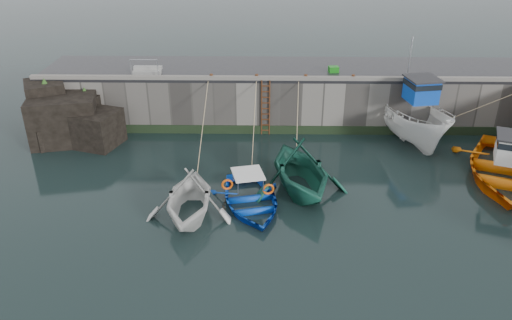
{
  "coord_description": "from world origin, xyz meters",
  "views": [
    {
      "loc": [
        -2.11,
        -16.3,
        11.57
      ],
      "look_at": [
        -2.44,
        4.23,
        1.2
      ],
      "focal_mm": 35.0,
      "sensor_mm": 36.0,
      "label": 1
    }
  ],
  "objects_px": {
    "boat_near_blue": "(250,204)",
    "bollard_b": "(257,77)",
    "bollard_e": "(412,77)",
    "bollard_a": "(211,76)",
    "boat_near_white": "(190,215)",
    "bollard_d": "(353,77)",
    "bollard_c": "(306,77)",
    "fish_crate": "(334,69)",
    "boat_near_blacktrim": "(299,190)",
    "ladder": "(265,108)",
    "boat_far_white": "(412,119)",
    "boat_far_orange": "(506,169)"
  },
  "relations": [
    {
      "from": "bollard_a",
      "to": "bollard_d",
      "type": "relative_size",
      "value": 1.0
    },
    {
      "from": "boat_near_blue",
      "to": "fish_crate",
      "type": "height_order",
      "value": "fish_crate"
    },
    {
      "from": "fish_crate",
      "to": "boat_far_white",
      "type": "bearing_deg",
      "value": -35.99
    },
    {
      "from": "boat_near_blue",
      "to": "bollard_b",
      "type": "bearing_deg",
      "value": 75.64
    },
    {
      "from": "boat_near_blacktrim",
      "to": "ladder",
      "type": "bearing_deg",
      "value": 88.85
    },
    {
      "from": "ladder",
      "to": "fish_crate",
      "type": "distance_m",
      "value": 4.62
    },
    {
      "from": "bollard_a",
      "to": "bollard_c",
      "type": "height_order",
      "value": "same"
    },
    {
      "from": "bollard_b",
      "to": "bollard_e",
      "type": "height_order",
      "value": "same"
    },
    {
      "from": "boat_near_blue",
      "to": "boat_near_blacktrim",
      "type": "xyz_separation_m",
      "value": [
        2.2,
        1.27,
        0.0
      ]
    },
    {
      "from": "fish_crate",
      "to": "bollard_e",
      "type": "xyz_separation_m",
      "value": [
        4.1,
        -1.43,
        -0.02
      ]
    },
    {
      "from": "bollard_a",
      "to": "bollard_e",
      "type": "height_order",
      "value": "same"
    },
    {
      "from": "boat_far_orange",
      "to": "bollard_c",
      "type": "relative_size",
      "value": 31.27
    },
    {
      "from": "boat_far_orange",
      "to": "bollard_c",
      "type": "xyz_separation_m",
      "value": [
        -9.29,
        5.34,
        2.81
      ]
    },
    {
      "from": "boat_far_white",
      "to": "fish_crate",
      "type": "bearing_deg",
      "value": 142.14
    },
    {
      "from": "bollard_a",
      "to": "bollard_b",
      "type": "distance_m",
      "value": 2.5
    },
    {
      "from": "bollard_a",
      "to": "bollard_e",
      "type": "bearing_deg",
      "value": 0.0
    },
    {
      "from": "boat_near_white",
      "to": "bollard_d",
      "type": "bearing_deg",
      "value": 47.83
    },
    {
      "from": "bollard_a",
      "to": "bollard_c",
      "type": "xyz_separation_m",
      "value": [
        5.2,
        0.0,
        0.0
      ]
    },
    {
      "from": "fish_crate",
      "to": "ladder",
      "type": "bearing_deg",
      "value": -163.87
    },
    {
      "from": "boat_near_blacktrim",
      "to": "bollard_d",
      "type": "xyz_separation_m",
      "value": [
        3.25,
        6.69,
        3.3
      ]
    },
    {
      "from": "boat_far_white",
      "to": "bollard_c",
      "type": "xyz_separation_m",
      "value": [
        -5.9,
        0.78,
        2.14
      ]
    },
    {
      "from": "boat_near_white",
      "to": "bollard_a",
      "type": "relative_size",
      "value": 16.09
    },
    {
      "from": "boat_near_blacktrim",
      "to": "boat_far_orange",
      "type": "bearing_deg",
      "value": -7.05
    },
    {
      "from": "bollard_d",
      "to": "bollard_e",
      "type": "bearing_deg",
      "value": 0.0
    },
    {
      "from": "fish_crate",
      "to": "bollard_d",
      "type": "bearing_deg",
      "value": -65.97
    },
    {
      "from": "boat_near_blue",
      "to": "boat_far_white",
      "type": "relative_size",
      "value": 0.63
    },
    {
      "from": "fish_crate",
      "to": "bollard_d",
      "type": "relative_size",
      "value": 1.96
    },
    {
      "from": "bollard_e",
      "to": "bollard_c",
      "type": "bearing_deg",
      "value": 180.0
    },
    {
      "from": "boat_far_orange",
      "to": "bollard_e",
      "type": "distance_m",
      "value": 6.97
    },
    {
      "from": "boat_far_orange",
      "to": "bollard_a",
      "type": "distance_m",
      "value": 15.69
    },
    {
      "from": "boat_far_orange",
      "to": "fish_crate",
      "type": "xyz_separation_m",
      "value": [
        -7.59,
        6.76,
        2.83
      ]
    },
    {
      "from": "boat_near_blue",
      "to": "bollard_b",
      "type": "height_order",
      "value": "bollard_b"
    },
    {
      "from": "boat_far_white",
      "to": "bollard_e",
      "type": "relative_size",
      "value": 26.96
    },
    {
      "from": "boat_near_blue",
      "to": "fish_crate",
      "type": "bearing_deg",
      "value": 50.88
    },
    {
      "from": "boat_near_white",
      "to": "bollard_d",
      "type": "relative_size",
      "value": 16.09
    },
    {
      "from": "boat_far_orange",
      "to": "bollard_a",
      "type": "relative_size",
      "value": 31.27
    },
    {
      "from": "bollard_c",
      "to": "bollard_e",
      "type": "distance_m",
      "value": 5.8
    },
    {
      "from": "bollard_a",
      "to": "bollard_c",
      "type": "bearing_deg",
      "value": 0.0
    },
    {
      "from": "boat_near_blue",
      "to": "boat_far_white",
      "type": "distance_m",
      "value": 11.38
    },
    {
      "from": "fish_crate",
      "to": "bollard_b",
      "type": "bearing_deg",
      "value": -170.22
    },
    {
      "from": "bollard_a",
      "to": "bollard_b",
      "type": "height_order",
      "value": "same"
    },
    {
      "from": "boat_far_white",
      "to": "fish_crate",
      "type": "height_order",
      "value": "boat_far_white"
    },
    {
      "from": "ladder",
      "to": "bollard_d",
      "type": "distance_m",
      "value": 5.11
    },
    {
      "from": "boat_near_blue",
      "to": "bollard_c",
      "type": "relative_size",
      "value": 16.99
    },
    {
      "from": "ladder",
      "to": "bollard_c",
      "type": "bearing_deg",
      "value": 8.67
    },
    {
      "from": "boat_near_blacktrim",
      "to": "bollard_a",
      "type": "distance_m",
      "value": 8.74
    },
    {
      "from": "bollard_e",
      "to": "boat_near_blue",
      "type": "bearing_deg",
      "value": -137.36
    },
    {
      "from": "boat_near_blue",
      "to": "bollard_e",
      "type": "bearing_deg",
      "value": 29.37
    },
    {
      "from": "boat_near_blue",
      "to": "boat_near_blacktrim",
      "type": "distance_m",
      "value": 2.54
    },
    {
      "from": "ladder",
      "to": "fish_crate",
      "type": "relative_size",
      "value": 5.84
    }
  ]
}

